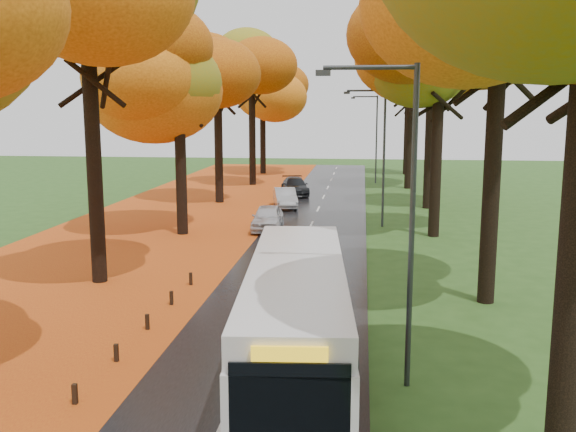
% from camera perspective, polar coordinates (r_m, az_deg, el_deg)
% --- Properties ---
extents(road, '(6.50, 90.00, 0.04)m').
position_cam_1_polar(road, '(33.44, 1.40, -2.34)').
color(road, black).
rests_on(road, ground).
extents(centre_line, '(0.12, 90.00, 0.01)m').
position_cam_1_polar(centre_line, '(33.44, 1.40, -2.30)').
color(centre_line, silver).
rests_on(centre_line, road).
extents(leaf_verge, '(12.00, 90.00, 0.02)m').
position_cam_1_polar(leaf_verge, '(35.40, -13.28, -1.94)').
color(leaf_verge, '#98240D').
rests_on(leaf_verge, ground).
extents(leaf_drift, '(0.90, 90.00, 0.01)m').
position_cam_1_polar(leaf_drift, '(33.85, -3.75, -2.17)').
color(leaf_drift, '#CA6414').
rests_on(leaf_drift, road).
extents(trees_left, '(9.20, 74.00, 13.88)m').
position_cam_1_polar(trees_left, '(36.19, -9.95, 13.58)').
color(trees_left, black).
rests_on(trees_left, ground).
extents(trees_right, '(9.30, 74.20, 13.96)m').
position_cam_1_polar(trees_right, '(34.85, 13.99, 13.85)').
color(trees_right, black).
rests_on(trees_right, ground).
extents(bollard_row, '(0.11, 23.51, 0.52)m').
position_cam_1_polar(bollard_row, '(15.51, -20.53, -16.67)').
color(bollard_row, black).
rests_on(bollard_row, ground).
extents(streetlamp_near, '(2.45, 0.18, 8.00)m').
position_cam_1_polar(streetlamp_near, '(15.77, 10.11, 1.25)').
color(streetlamp_near, '#333538').
rests_on(streetlamp_near, ground).
extents(streetlamp_mid, '(2.45, 0.18, 8.00)m').
position_cam_1_polar(streetlamp_mid, '(37.66, 8.16, 6.13)').
color(streetlamp_mid, '#333538').
rests_on(streetlamp_mid, ground).
extents(streetlamp_far, '(2.45, 0.18, 8.00)m').
position_cam_1_polar(streetlamp_far, '(59.63, 7.64, 7.41)').
color(streetlamp_far, '#333538').
rests_on(streetlamp_far, ground).
extents(bus, '(3.38, 11.18, 2.90)m').
position_cam_1_polar(bus, '(17.12, 0.77, -8.80)').
color(bus, '#4A0D0B').
rests_on(bus, road).
extents(car_white, '(1.87, 4.21, 1.41)m').
position_cam_1_polar(car_white, '(36.55, -1.83, -0.15)').
color(car_white, silver).
rests_on(car_white, road).
extents(car_silver, '(2.27, 4.29, 1.35)m').
position_cam_1_polar(car_silver, '(44.74, -0.26, 1.62)').
color(car_silver, '#93969A').
rests_on(car_silver, road).
extents(car_dark, '(2.89, 5.04, 1.37)m').
position_cam_1_polar(car_dark, '(51.14, 0.62, 2.65)').
color(car_dark, black).
rests_on(car_dark, road).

